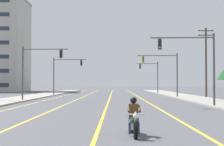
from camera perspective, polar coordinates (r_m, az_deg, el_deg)
name	(u,v)px	position (r m, az deg, el deg)	size (l,w,h in m)	color
lane_stripe_center	(110,97)	(51.47, -0.33, -3.83)	(0.16, 100.00, 0.01)	yellow
lane_stripe_left	(82,97)	(51.67, -4.67, -3.82)	(0.16, 100.00, 0.01)	yellow
lane_stripe_right	(139,97)	(51.58, 4.28, -3.83)	(0.16, 100.00, 0.01)	yellow
lane_stripe_far_left	(58,97)	(52.09, -8.47, -3.79)	(0.16, 100.00, 0.01)	yellow
sidewalk_kerb_right	(195,98)	(47.56, 12.86, -3.90)	(4.40, 110.00, 0.14)	#9E998E
sidewalk_kerb_left	(23,98)	(47.95, -13.88, -3.87)	(4.40, 110.00, 0.14)	#9E998E
motorcycle_with_rider	(134,120)	(13.85, 3.45, -7.42)	(0.70, 2.19, 1.46)	black
traffic_signal_near_right	(195,58)	(31.37, 12.94, 2.34)	(5.43, 0.38, 6.20)	#47474C
traffic_signal_near_left	(36,64)	(41.92, -11.88, 1.33)	(5.25, 0.42, 6.20)	#47474C
traffic_signal_mid_right	(165,68)	(50.94, 8.38, 0.82)	(5.61, 0.51, 6.20)	#47474C
traffic_signal_mid_left	(63,70)	(59.39, -7.68, 0.46)	(5.40, 0.44, 6.20)	#47474C
traffic_signal_far_right	(152,73)	(71.42, 6.28, 0.04)	(4.15, 0.37, 6.20)	#47474C
utility_pole_right_far	(206,60)	(53.78, 14.57, 2.03)	(2.29, 0.26, 9.96)	#4C3828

